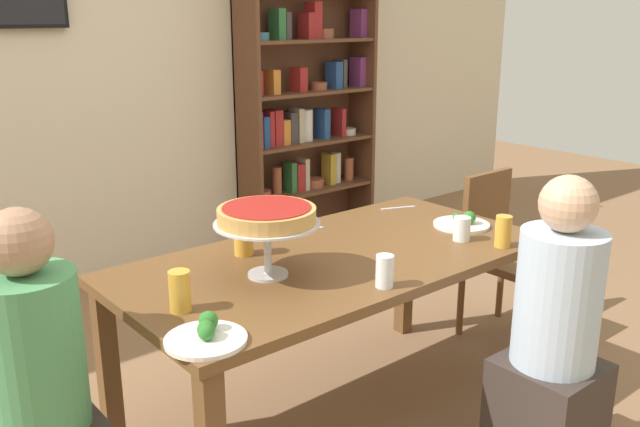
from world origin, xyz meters
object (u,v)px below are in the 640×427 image
(beer_glass_amber_spare, at_px, (180,291))
(beer_glass_amber_short, at_px, (503,231))
(dining_table, at_px, (336,275))
(cutlery_fork_far, at_px, (267,238))
(salad_plate_far_diner, at_px, (463,223))
(bookshelf, at_px, (305,92))
(diner_head_west, at_px, (41,414))
(cutlery_fork_near, at_px, (398,208))
(deep_dish_pizza_stand, at_px, (267,218))
(water_glass_clear_far, at_px, (462,229))
(beer_glass_amber_tall, at_px, (243,237))
(water_glass_clear_near, at_px, (385,271))
(diner_near_right, at_px, (552,352))
(chair_head_east, at_px, (501,247))
(salad_plate_near_diner, at_px, (206,335))
(cutlery_knife_near, at_px, (306,230))

(beer_glass_amber_spare, bearing_deg, beer_glass_amber_short, -12.18)
(dining_table, height_order, cutlery_fork_far, cutlery_fork_far)
(beer_glass_amber_spare, bearing_deg, salad_plate_far_diner, -0.19)
(salad_plate_far_diner, bearing_deg, bookshelf, 70.14)
(diner_head_west, distance_m, cutlery_fork_near, 1.90)
(bookshelf, bearing_deg, beer_glass_amber_spare, -136.31)
(deep_dish_pizza_stand, bearing_deg, cutlery_fork_far, 54.86)
(water_glass_clear_far, distance_m, cutlery_fork_near, 0.54)
(salad_plate_far_diner, distance_m, beer_glass_amber_tall, 1.03)
(beer_glass_amber_short, height_order, water_glass_clear_near, beer_glass_amber_short)
(diner_head_west, height_order, diner_near_right, same)
(bookshelf, height_order, water_glass_clear_far, bookshelf)
(deep_dish_pizza_stand, xyz_separation_m, cutlery_fork_near, (1.02, 0.32, -0.22))
(water_glass_clear_far, height_order, cutlery_fork_near, water_glass_clear_far)
(beer_glass_amber_spare, relative_size, water_glass_clear_far, 1.34)
(chair_head_east, distance_m, salad_plate_near_diner, 2.05)
(chair_head_east, height_order, salad_plate_far_diner, chair_head_east)
(salad_plate_near_diner, bearing_deg, diner_head_west, 140.07)
(diner_head_west, height_order, beer_glass_amber_spare, diner_head_west)
(dining_table, relative_size, beer_glass_amber_spare, 12.89)
(diner_head_west, height_order, salad_plate_near_diner, diner_head_west)
(salad_plate_far_diner, xyz_separation_m, water_glass_clear_near, (-0.78, -0.28, 0.04))
(water_glass_clear_near, distance_m, cutlery_fork_far, 0.71)
(diner_near_right, xyz_separation_m, water_glass_clear_near, (-0.46, 0.41, 0.31))
(deep_dish_pizza_stand, distance_m, cutlery_fork_near, 1.09)
(diner_head_west, height_order, water_glass_clear_near, diner_head_west)
(chair_head_east, bearing_deg, cutlery_fork_near, -25.54)
(beer_glass_amber_short, bearing_deg, cutlery_knife_near, 125.93)
(chair_head_east, height_order, cutlery_fork_near, chair_head_east)
(diner_near_right, xyz_separation_m, water_glass_clear_far, (0.15, 0.56, 0.30))
(diner_near_right, xyz_separation_m, salad_plate_far_diner, (0.31, 0.68, 0.26))
(deep_dish_pizza_stand, distance_m, beer_glass_amber_short, 1.02)
(beer_glass_amber_tall, distance_m, water_glass_clear_near, 0.63)
(cutlery_fork_near, height_order, cutlery_fork_far, same)
(salad_plate_far_diner, bearing_deg, salad_plate_near_diner, -170.99)
(salad_plate_far_diner, xyz_separation_m, water_glass_clear_far, (-0.16, -0.12, 0.04))
(dining_table, relative_size, water_glass_clear_near, 15.05)
(chair_head_east, relative_size, beer_glass_amber_tall, 5.85)
(dining_table, bearing_deg, salad_plate_near_diner, -158.01)
(bookshelf, relative_size, cutlery_knife_near, 12.29)
(chair_head_east, relative_size, salad_plate_far_diner, 3.42)
(diner_near_right, bearing_deg, beer_glass_amber_spare, 58.33)
(diner_head_west, height_order, water_glass_clear_far, diner_head_west)
(water_glass_clear_near, bearing_deg, diner_head_west, 161.05)
(bookshelf, relative_size, deep_dish_pizza_stand, 5.70)
(dining_table, xyz_separation_m, chair_head_east, (1.21, 0.06, -0.17))
(bookshelf, xyz_separation_m, beer_glass_amber_tall, (-1.73, -1.77, -0.30))
(cutlery_fork_near, bearing_deg, salad_plate_near_diner, 45.61)
(dining_table, relative_size, diner_head_west, 1.54)
(water_glass_clear_near, bearing_deg, beer_glass_amber_tall, 108.14)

